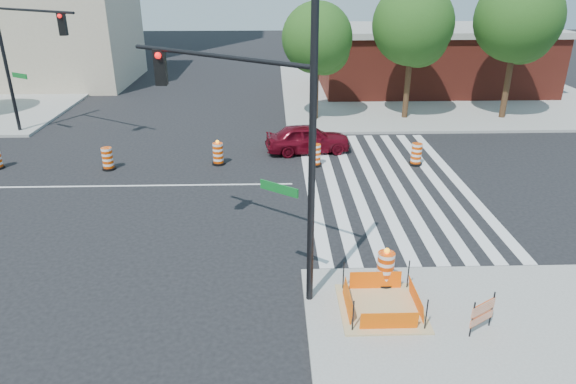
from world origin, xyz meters
name	(u,v)px	position (x,y,z in m)	size (l,w,h in m)	color
ground	(126,186)	(0.00, 0.00, 0.00)	(120.00, 120.00, 0.00)	black
sidewalk_ne	(429,90)	(18.00, 18.00, 0.07)	(22.00, 22.00, 0.15)	gray
crosswalk_east	(385,183)	(10.95, 0.00, 0.01)	(6.75, 13.50, 0.01)	silver
lane_centerline	(126,186)	(0.00, 0.00, 0.01)	(14.00, 0.12, 0.01)	silver
excavation_pit	(381,306)	(9.00, -9.00, 0.22)	(2.20, 2.20, 0.90)	tan
brick_storefront	(432,59)	(18.00, 18.00, 2.32)	(16.50, 8.50, 4.60)	maroon
beige_midrise	(34,17)	(-12.00, 22.00, 5.00)	(14.00, 10.00, 10.00)	tan
red_coupe	(308,138)	(7.93, 4.14, 0.71)	(1.67, 4.14, 1.41)	#5C0714
signal_pole_se	(257,119)	(5.81, -7.46, 4.90)	(4.91, 3.74, 7.98)	black
signal_pole_nw	(20,41)	(-6.43, 7.01, 5.07)	(5.32, 3.54, 8.28)	black
pit_drum	(385,270)	(9.31, -7.87, 0.64)	(0.60, 0.60, 1.17)	black
barricade	(482,313)	(11.25, -9.97, 0.69)	(0.73, 0.48, 0.99)	#DB4104
tree_north_c	(318,42)	(8.82, 9.91, 4.58)	(4.01, 4.01, 6.82)	#382314
tree_north_d	(413,29)	(14.25, 10.03, 5.24)	(4.59, 4.59, 7.80)	#382314
tree_north_e	(518,24)	(20.15, 9.87, 5.55)	(4.86, 4.86, 8.27)	#382314
median_drum_2	(108,159)	(-1.27, 2.00, 0.48)	(0.60, 0.60, 1.02)	black
median_drum_3	(218,154)	(3.66, 2.51, 0.49)	(0.60, 0.60, 1.18)	black
median_drum_4	(315,156)	(8.16, 2.19, 0.48)	(0.60, 0.60, 1.02)	black
median_drum_5	(416,155)	(12.84, 2.16, 0.48)	(0.60, 0.60, 1.02)	black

